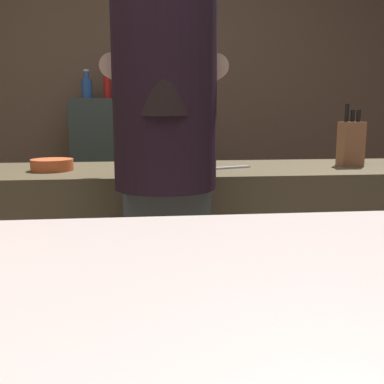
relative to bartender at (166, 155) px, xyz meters
name	(u,v)px	position (x,y,z in m)	size (l,w,h in m)	color
wall_back	(142,84)	(-0.08, 1.97, 0.36)	(5.20, 0.10, 2.70)	brown
prep_counter	(221,263)	(0.27, 0.46, -0.55)	(2.10, 0.60, 0.89)	#4C412B
back_shelf	(130,186)	(-0.18, 1.69, -0.38)	(0.76, 0.36, 1.23)	#313A36
bartender	(166,155)	(0.00, 0.00, 0.00)	(0.44, 0.52, 1.71)	#303330
knife_block	(351,143)	(0.87, 0.44, 0.01)	(0.10, 0.08, 0.28)	brown
mixing_bowl	(53,165)	(-0.45, 0.43, -0.07)	(0.17, 0.17, 0.05)	#C9582D
chefs_knife	(226,168)	(0.28, 0.41, -0.09)	(0.24, 0.03, 0.01)	silver
bottle_hot_sauce	(148,85)	(-0.03, 1.72, 0.34)	(0.06, 0.06, 0.25)	black
bottle_vinegar	(87,88)	(-0.45, 1.70, 0.31)	(0.07, 0.07, 0.20)	#2B579A
bottle_soy	(108,85)	(-0.31, 1.71, 0.33)	(0.05, 0.05, 0.25)	red
bottle_olive_oil	(120,84)	(-0.23, 1.76, 0.34)	(0.06, 0.06, 0.27)	black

